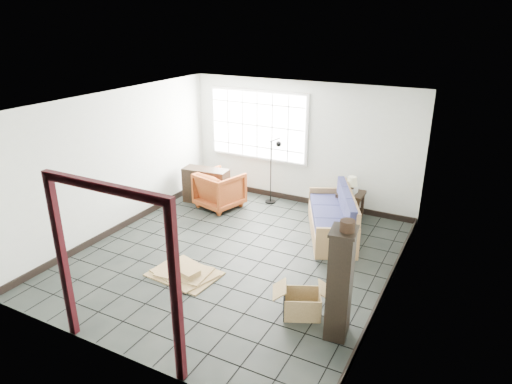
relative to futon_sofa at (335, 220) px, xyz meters
The scene contains 15 objects.
ground 1.98m from the futon_sofa, 128.00° to the right, with size 5.50×5.50×0.00m, color black.
room_shell 2.37m from the futon_sofa, 128.52° to the right, with size 5.02×5.52×2.61m.
window_panel 2.81m from the futon_sofa, 152.24° to the left, with size 2.32×0.08×1.52m.
doorway_trim 4.54m from the futon_sofa, 105.85° to the right, with size 1.80×0.08×2.20m.
futon_sofa is the anchor object (origin of this frame).
armchair 2.59m from the futon_sofa, behind, with size 0.83×0.78×0.85m, color maroon.
side_table 0.87m from the futon_sofa, 87.71° to the left, with size 0.52×0.52×0.55m.
table_lamp 0.93m from the futon_sofa, 86.38° to the left, with size 0.23×0.23×0.35m.
projector 0.90m from the futon_sofa, 91.07° to the left, with size 0.32×0.26×0.11m.
floor_lamp 1.89m from the futon_sofa, 153.37° to the left, with size 0.39×0.26×1.48m.
console_shelf 2.98m from the futon_sofa, behind, with size 1.01×0.48×0.76m.
tall_shelf 2.90m from the futon_sofa, 70.72° to the right, with size 0.36×0.44×1.48m.
pot 3.15m from the futon_sofa, 70.05° to the right, with size 0.18×0.18×0.13m.
open_box 2.56m from the futon_sofa, 81.18° to the right, with size 0.88×0.68×0.45m.
cardboard_pile 2.95m from the futon_sofa, 123.20° to the right, with size 1.12×0.91×0.15m.
Camera 1 is at (3.47, -5.89, 3.82)m, focal length 32.00 mm.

